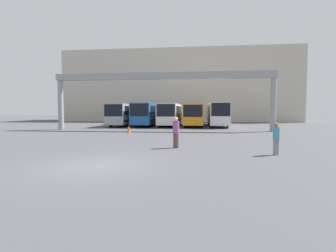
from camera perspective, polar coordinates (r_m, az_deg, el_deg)
The scene contains 11 objects.
ground_plane at distance 10.82m, azimuth -15.37°, elevation -8.36°, with size 200.00×200.00×0.00m, color #47474C.
building_backdrop at distance 55.53m, azimuth 2.64°, elevation 8.35°, with size 45.78×12.00×13.93m.
overhead_gantry at distance 28.59m, azimuth -1.36°, elevation 9.41°, with size 23.82×0.80×6.24m.
bus_slot_0 at distance 37.96m, azimuth -9.39°, elevation 2.73°, with size 2.53×10.26×3.05m.
bus_slot_1 at distance 37.96m, azimuth -4.30°, elevation 2.82°, with size 2.53×11.83×3.11m.
bus_slot_2 at distance 36.78m, azimuth 0.51°, elevation 2.77°, with size 2.47×10.46×3.06m.
bus_slot_3 at distance 37.20m, azimuth 5.64°, elevation 2.67°, with size 2.52×11.72×2.96m.
bus_slot_4 at distance 37.32m, azimuth 10.68°, elevation 2.82°, with size 2.45×11.82×3.19m.
pedestrian_mid_left at distance 13.84m, azimuth 22.50°, elevation -2.42°, with size 0.33×0.33×1.58m.
pedestrian_near_left at distance 15.24m, azimuth 1.74°, elevation -1.21°, with size 0.38×0.38×1.80m.
traffic_cone at distance 25.73m, azimuth -8.54°, elevation -0.68°, with size 0.36×0.36×0.73m.
Camera 1 is at (4.03, -9.80, 2.19)m, focal length 28.00 mm.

